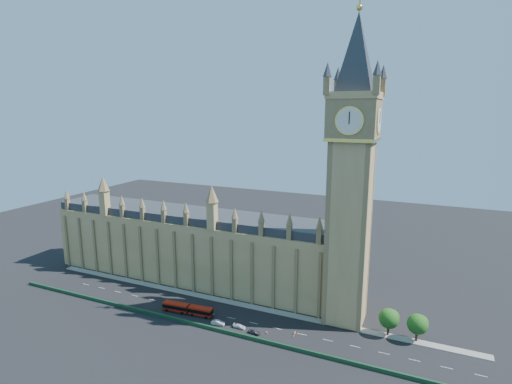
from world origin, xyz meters
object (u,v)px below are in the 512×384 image
at_px(car_silver, 218,323).
at_px(car_white, 239,326).
at_px(red_bus, 188,309).
at_px(car_grey, 254,332).

bearing_deg(car_silver, car_white, -88.49).
distance_m(red_bus, car_grey, 25.65).
xyz_separation_m(car_grey, car_white, (-5.61, 1.04, -0.06)).
relative_size(red_bus, car_grey, 4.75).
xyz_separation_m(red_bus, car_grey, (25.52, -2.32, -0.95)).
height_order(car_silver, car_white, car_silver).
distance_m(red_bus, car_white, 19.98).
distance_m(car_grey, car_silver, 12.67).
height_order(red_bus, car_silver, red_bus).
bearing_deg(car_white, car_silver, 96.67).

